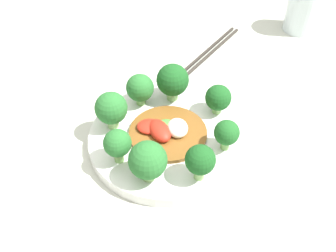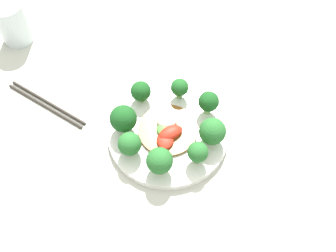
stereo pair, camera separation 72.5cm
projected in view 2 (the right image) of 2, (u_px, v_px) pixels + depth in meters
ground_plane at (173, 226)px, 1.50m from camera, size 8.00×8.00×0.00m
table at (174, 190)px, 1.20m from camera, size 1.11×0.74×0.70m
plate at (168, 133)px, 0.88m from camera, size 0.27×0.27×0.02m
broccoli_southwest at (130, 144)px, 0.82m from camera, size 0.05×0.05×0.06m
broccoli_northeast at (209, 102)px, 0.87m from camera, size 0.05×0.05×0.06m
broccoli_west at (123, 119)px, 0.84m from camera, size 0.06×0.06×0.07m
broccoli_north at (178, 88)px, 0.90m from camera, size 0.04×0.04×0.06m
broccoli_south at (160, 161)px, 0.79m from camera, size 0.06×0.06×0.07m
broccoli_east at (212, 132)px, 0.83m from camera, size 0.06×0.06×0.07m
broccoli_southeast at (198, 152)px, 0.80m from camera, size 0.04×0.04×0.06m
broccoli_northwest at (141, 91)px, 0.89m from camera, size 0.05×0.05×0.06m
stirfry_center at (168, 130)px, 0.87m from camera, size 0.13×0.13×0.02m
drinking_glass at (13, 23)px, 1.00m from camera, size 0.08×0.08×0.11m
chopsticks at (46, 104)px, 0.93m from camera, size 0.21×0.12×0.01m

